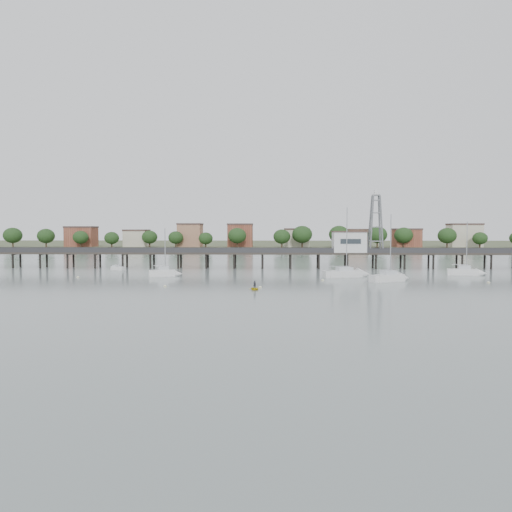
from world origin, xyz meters
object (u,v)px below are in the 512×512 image
(sailboat_d, at_px, (394,278))
(sailboat_e, at_px, (470,272))
(sailboat_b, at_px, (168,273))
(pier, at_px, (249,253))
(white_tender, at_px, (118,268))
(lattice_tower, at_px, (376,224))
(sailboat_c, at_px, (351,274))
(yellow_dinghy, at_px, (255,290))

(sailboat_d, height_order, sailboat_e, sailboat_d)
(sailboat_e, xyz_separation_m, sailboat_b, (-63.41, -4.44, 0.01))
(pier, bearing_deg, white_tender, -167.98)
(lattice_tower, distance_m, sailboat_d, 32.62)
(sailboat_c, bearing_deg, sailboat_b, 165.13)
(sailboat_c, distance_m, white_tender, 55.42)
(sailboat_b, bearing_deg, yellow_dinghy, -62.42)
(sailboat_d, height_order, sailboat_b, sailboat_d)
(sailboat_b, bearing_deg, lattice_tower, 13.27)
(pier, relative_size, sailboat_e, 12.62)
(sailboat_d, relative_size, sailboat_e, 1.11)
(sailboat_c, distance_m, yellow_dinghy, 29.67)
(sailboat_e, bearing_deg, sailboat_c, -155.42)
(white_tender, bearing_deg, sailboat_d, 0.45)
(sailboat_c, relative_size, white_tender, 4.06)
(sailboat_b, relative_size, yellow_dinghy, 4.01)
(sailboat_b, height_order, white_tender, sailboat_b)
(lattice_tower, height_order, sailboat_b, lattice_tower)
(sailboat_e, bearing_deg, sailboat_d, -131.16)
(sailboat_e, xyz_separation_m, sailboat_c, (-25.58, -4.42, -0.02))
(sailboat_e, height_order, sailboat_c, sailboat_c)
(pier, height_order, sailboat_b, sailboat_b)
(sailboat_b, distance_m, yellow_dinghy, 29.55)
(pier, distance_m, yellow_dinghy, 45.34)
(pier, distance_m, sailboat_c, 31.57)
(sailboat_c, height_order, white_tender, sailboat_c)
(sailboat_b, bearing_deg, pier, 42.83)
(sailboat_d, height_order, yellow_dinghy, sailboat_d)
(sailboat_e, height_order, yellow_dinghy, sailboat_e)
(sailboat_c, xyz_separation_m, white_tender, (-53.15, 15.69, -0.22))
(white_tender, bearing_deg, pier, 34.51)
(lattice_tower, relative_size, yellow_dinghy, 6.01)
(sailboat_e, xyz_separation_m, white_tender, (-78.73, 11.28, -0.24))
(white_tender, xyz_separation_m, yellow_dinghy, (34.15, -38.47, -0.41))
(sailboat_d, bearing_deg, sailboat_c, 100.07)
(pier, distance_m, sailboat_e, 51.04)
(lattice_tower, bearing_deg, sailboat_d, -95.31)
(white_tender, bearing_deg, sailboat_e, 14.34)
(sailboat_d, height_order, white_tender, sailboat_d)
(sailboat_b, height_order, yellow_dinghy, sailboat_b)
(yellow_dinghy, bearing_deg, sailboat_b, 126.56)
(yellow_dinghy, bearing_deg, sailboat_d, 26.24)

